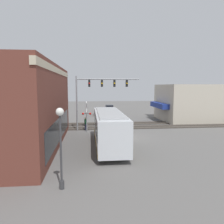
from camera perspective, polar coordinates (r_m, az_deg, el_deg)
The scene contains 14 objects.
ground_plane at distance 24.79m, azimuth 5.04°, elevation -6.67°, with size 120.00×120.00×0.00m, color #605E5B.
brick_building at distance 22.66m, azimuth -26.50°, elevation 1.26°, with size 17.50×10.28×7.70m.
shop_building at distance 38.88m, azimuth 18.85°, elevation 2.36°, with size 9.52×9.53×6.02m.
city_bus at distance 20.79m, azimuth -0.78°, elevation -4.04°, with size 10.59×2.59×3.36m.
traffic_signal_gantry at distance 28.52m, azimuth -3.85°, elevation 5.95°, with size 0.42×8.27×7.05m.
crossing_signal at distance 27.68m, azimuth -6.64°, elevation -0.44°, with size 1.41×1.18×3.81m.
streetlamp at distance 12.38m, azimuth -13.28°, elevation -7.42°, with size 0.44×0.44×4.60m.
rail_track_near at distance 30.56m, azimuth 2.91°, elevation -4.03°, with size 2.60×60.00×0.15m.
rail_track_far at distance 33.68m, azimuth 2.08°, elevation -3.02°, with size 2.60×60.00×0.15m.
parked_car_grey at distance 35.99m, azimuth 1.23°, elevation -1.38°, with size 4.90×1.82×1.38m.
parked_car_red at distance 43.33m, azimuth -3.44°, elevation 0.07°, with size 4.43×1.82×1.52m.
parked_car_blue at distance 49.71m, azimuth -0.75°, elevation 0.95°, with size 4.60×1.82×1.54m.
pedestrian_near_bus at distance 20.32m, azimuth 4.47°, elevation -7.28°, with size 0.34×0.34×1.62m.
pedestrian_at_crossing at distance 28.83m, azimuth -6.89°, elevation -3.02°, with size 0.34×0.34×1.71m.
Camera 1 is at (-23.67, 4.61, 5.75)m, focal length 35.00 mm.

